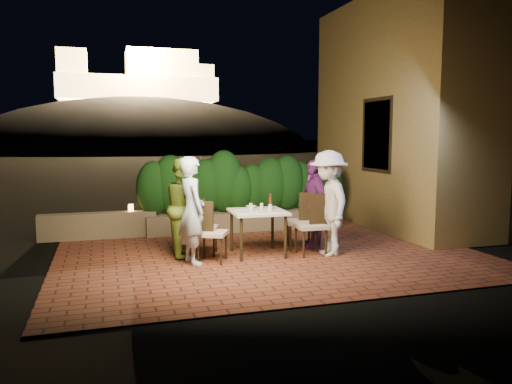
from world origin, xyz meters
name	(u,v)px	position (x,y,z in m)	size (l,w,h in m)	color
ground	(273,256)	(0.00, 0.00, -0.02)	(400.00, 400.00, 0.00)	black
terrace_floor	(264,253)	(0.00, 0.50, -0.07)	(7.00, 6.00, 0.15)	brown
building_wall	(398,112)	(3.60, 2.00, 2.50)	(1.60, 5.00, 5.00)	#A28540
window_pane	(378,135)	(2.82, 1.50, 2.00)	(0.08, 1.00, 1.40)	black
window_frame	(377,135)	(2.81, 1.50, 2.00)	(0.06, 1.15, 1.55)	black
planter	(247,220)	(0.20, 2.30, 0.20)	(4.20, 0.55, 0.40)	#766A4B
hedge	(246,185)	(0.20, 2.30, 0.95)	(4.00, 0.70, 1.10)	#123C10
parapet	(98,226)	(-2.80, 2.30, 0.25)	(2.20, 0.30, 0.50)	#766A4B
hill	(141,181)	(2.00, 60.00, -4.00)	(52.00, 40.00, 22.00)	black
fortress	(138,70)	(2.00, 60.00, 10.50)	(26.00, 8.00, 8.00)	#FFCC7A
dining_table	(258,233)	(-0.23, 0.09, 0.38)	(0.89, 0.89, 0.75)	white
plate_nw	(245,213)	(-0.51, -0.12, 0.76)	(0.20, 0.20, 0.01)	white
plate_sw	(241,209)	(-0.47, 0.33, 0.76)	(0.21, 0.21, 0.01)	white
plate_ne	(276,212)	(0.00, -0.16, 0.76)	(0.24, 0.24, 0.01)	white
plate_se	(270,208)	(0.05, 0.33, 0.76)	(0.20, 0.20, 0.01)	white
plate_centre	(256,210)	(-0.26, 0.11, 0.76)	(0.21, 0.21, 0.01)	white
plate_front	(265,213)	(-0.21, -0.20, 0.76)	(0.23, 0.23, 0.01)	white
glass_nw	(251,208)	(-0.38, -0.02, 0.81)	(0.07, 0.07, 0.12)	silver
glass_sw	(251,206)	(-0.30, 0.27, 0.80)	(0.06, 0.06, 0.11)	silver
glass_ne	(270,208)	(-0.06, -0.03, 0.81)	(0.07, 0.07, 0.12)	silver
glass_se	(262,206)	(-0.11, 0.27, 0.80)	(0.06, 0.06, 0.10)	silver
beer_bottle	(270,201)	(0.00, 0.13, 0.89)	(0.05, 0.05, 0.28)	#511C0D
bowl	(251,207)	(-0.25, 0.42, 0.77)	(0.16, 0.16, 0.04)	white
chair_left_front	(212,232)	(-1.06, -0.13, 0.48)	(0.44, 0.44, 0.96)	black
chair_left_back	(204,226)	(-1.08, 0.41, 0.47)	(0.44, 0.44, 0.94)	black
chair_right_front	(311,225)	(0.62, -0.16, 0.51)	(0.47, 0.47, 1.02)	black
chair_right_back	(300,221)	(0.62, 0.33, 0.50)	(0.46, 0.46, 1.00)	black
diner_blue	(192,210)	(-1.38, -0.15, 0.84)	(0.61, 0.40, 1.68)	#C1E4F9
diner_green	(185,207)	(-1.40, 0.41, 0.82)	(0.79, 0.62, 1.63)	#94BE3B
diner_white	(328,203)	(0.89, -0.25, 0.88)	(1.13, 0.65, 1.75)	silver
diner_purple	(314,204)	(0.89, 0.36, 0.79)	(0.92, 0.38, 1.57)	#6A2775
parapet_lamp	(131,208)	(-2.18, 2.30, 0.57)	(0.10, 0.10, 0.14)	orange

